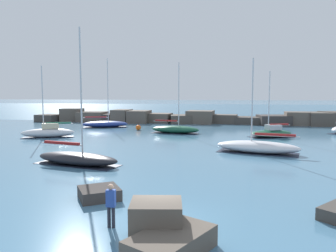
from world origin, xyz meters
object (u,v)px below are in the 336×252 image
sailboat_moored_2 (258,147)px  sailboat_moored_5 (105,124)px  sailboat_moored_0 (175,129)px  mooring_buoy_orange_near (138,128)px  sailboat_moored_3 (77,158)px  sailboat_moored_4 (48,132)px  sailboat_moored_1 (271,133)px  person_on_rocks (111,203)px

sailboat_moored_2 → sailboat_moored_5: size_ratio=0.78×
sailboat_moored_2 → sailboat_moored_0: bearing=125.0°
mooring_buoy_orange_near → sailboat_moored_3: bearing=-86.3°
sailboat_moored_2 → sailboat_moored_3: bearing=-152.0°
sailboat_moored_4 → sailboat_moored_1: bearing=10.0°
mooring_buoy_orange_near → person_on_rocks: size_ratio=0.55×
sailboat_moored_1 → person_on_rocks: sailboat_moored_1 is taller
sailboat_moored_1 → sailboat_moored_5: (-24.74, 8.29, -0.01)m
sailboat_moored_3 → mooring_buoy_orange_near: 23.94m
sailboat_moored_5 → mooring_buoy_orange_near: bearing=-27.5°
sailboat_moored_2 → person_on_rocks: 19.70m
sailboat_moored_3 → person_on_rocks: sailboat_moored_3 is taller
sailboat_moored_0 → sailboat_moored_1: sailboat_moored_0 is taller
sailboat_moored_0 → sailboat_moored_5: 13.80m
sailboat_moored_2 → mooring_buoy_orange_near: 22.62m
sailboat_moored_4 → mooring_buoy_orange_near: 13.18m
sailboat_moored_3 → sailboat_moored_5: sailboat_moored_5 is taller
sailboat_moored_3 → sailboat_moored_5: (-7.98, 27.25, 0.04)m
sailboat_moored_5 → sailboat_moored_4: bearing=-100.5°
sailboat_moored_2 → sailboat_moored_3: (-13.96, -7.42, -0.06)m
sailboat_moored_2 → person_on_rocks: (-7.42, -18.24, 0.44)m
sailboat_moored_1 → sailboat_moored_5: bearing=161.5°
sailboat_moored_1 → mooring_buoy_orange_near: bearing=164.9°
sailboat_moored_0 → person_on_rocks: 32.02m
sailboat_moored_5 → sailboat_moored_0: bearing=-26.4°
sailboat_moored_1 → sailboat_moored_3: size_ratio=0.80×
mooring_buoy_orange_near → person_on_rocks: 35.65m
sailboat_moored_0 → mooring_buoy_orange_near: bearing=154.9°
sailboat_moored_1 → sailboat_moored_4: 27.59m
sailboat_moored_3 → sailboat_moored_5: size_ratio=0.93×
sailboat_moored_5 → person_on_rocks: sailboat_moored_5 is taller
sailboat_moored_1 → person_on_rocks: (-10.22, -29.79, 0.44)m
sailboat_moored_0 → sailboat_moored_4: sailboat_moored_0 is taller
sailboat_moored_0 → person_on_rocks: sailboat_moored_0 is taller
sailboat_moored_0 → sailboat_moored_1: 12.56m
mooring_buoy_orange_near → sailboat_moored_4: bearing=-132.3°
sailboat_moored_4 → sailboat_moored_5: bearing=79.5°
sailboat_moored_5 → person_on_rocks: (14.52, -38.08, 0.45)m
sailboat_moored_3 → person_on_rocks: 12.66m
sailboat_moored_3 → mooring_buoy_orange_near: bearing=93.7°
sailboat_moored_1 → sailboat_moored_2: sailboat_moored_2 is taller
sailboat_moored_0 → sailboat_moored_5: bearing=153.6°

